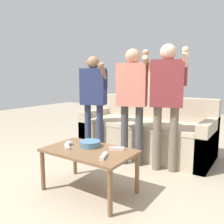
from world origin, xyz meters
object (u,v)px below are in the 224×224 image
at_px(game_remote_nunchuk, 69,143).
at_px(player_right, 167,93).
at_px(couch, 146,133).
at_px(player_left, 93,94).
at_px(coffee_table, 89,155).
at_px(game_remote_wand_near, 67,147).
at_px(game_remote_wand_far, 117,149).
at_px(snack_bowl, 90,144).
at_px(game_remote_wand_spare, 104,156).
at_px(player_center, 132,93).

xyz_separation_m(game_remote_nunchuk, player_right, (0.71, 0.93, 0.50)).
height_order(couch, player_right, player_right).
bearing_deg(player_right, couch, 134.05).
bearing_deg(player_left, coffee_table, -54.24).
distance_m(game_remote_wand_near, game_remote_wand_far, 0.50).
bearing_deg(snack_bowl, game_remote_wand_spare, -31.37).
distance_m(player_center, game_remote_wand_far, 0.92).
xyz_separation_m(player_left, game_remote_wand_near, (0.46, -1.01, -0.45)).
height_order(game_remote_wand_near, game_remote_wand_spare, same).
bearing_deg(game_remote_wand_far, game_remote_nunchuk, -165.24).
height_order(snack_bowl, game_remote_wand_spare, snack_bowl).
bearing_deg(game_remote_nunchuk, couch, 81.82).
height_order(game_remote_nunchuk, player_left, player_left).
relative_size(coffee_table, game_remote_wand_far, 6.22).
relative_size(player_right, game_remote_wand_far, 10.60).
height_order(coffee_table, game_remote_wand_near, game_remote_wand_near).
xyz_separation_m(player_center, game_remote_wand_far, (0.24, -0.74, -0.49)).
bearing_deg(game_remote_wand_spare, snack_bowl, 148.63).
bearing_deg(game_remote_wand_near, player_right, 57.90).
bearing_deg(snack_bowl, game_remote_wand_near, -131.28).
relative_size(couch, game_remote_nunchuk, 22.06).
xyz_separation_m(game_remote_wand_near, game_remote_wand_spare, (0.46, -0.01, -0.00)).
relative_size(player_left, player_center, 0.96).
bearing_deg(game_remote_wand_near, coffee_table, 23.19).
bearing_deg(game_remote_wand_far, snack_bowl, -169.67).
xyz_separation_m(couch, player_left, (-0.60, -0.53, 0.60)).
height_order(player_left, game_remote_wand_far, player_left).
xyz_separation_m(coffee_table, snack_bowl, (-0.05, 0.09, 0.09)).
xyz_separation_m(snack_bowl, player_center, (0.05, 0.80, 0.48)).
bearing_deg(player_right, game_remote_wand_far, -103.92).
distance_m(snack_bowl, game_remote_wand_near, 0.23).
distance_m(snack_bowl, game_remote_wand_spare, 0.36).
distance_m(game_remote_nunchuk, player_right, 1.27).
height_order(couch, snack_bowl, couch).
bearing_deg(game_remote_wand_near, player_center, 78.19).
height_order(snack_bowl, game_remote_wand_near, snack_bowl).
relative_size(couch, game_remote_wand_far, 13.48).
xyz_separation_m(player_right, game_remote_wand_spare, (-0.18, -1.04, -0.51)).
distance_m(snack_bowl, player_right, 1.10).
bearing_deg(player_left, player_right, 0.54).
bearing_deg(coffee_table, game_remote_wand_far, 30.45).
height_order(snack_bowl, game_remote_nunchuk, snack_bowl).
distance_m(coffee_table, game_remote_wand_spare, 0.29).
xyz_separation_m(game_remote_nunchuk, player_center, (0.27, 0.88, 0.48)).
relative_size(snack_bowl, game_remote_wand_far, 1.47).
bearing_deg(game_remote_nunchuk, player_right, 52.70).
bearing_deg(player_left, game_remote_wand_spare, -48.13).
relative_size(player_left, game_remote_wand_spare, 9.05).
height_order(game_remote_nunchuk, game_remote_wand_spare, game_remote_nunchuk).
distance_m(player_left, player_right, 1.10).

